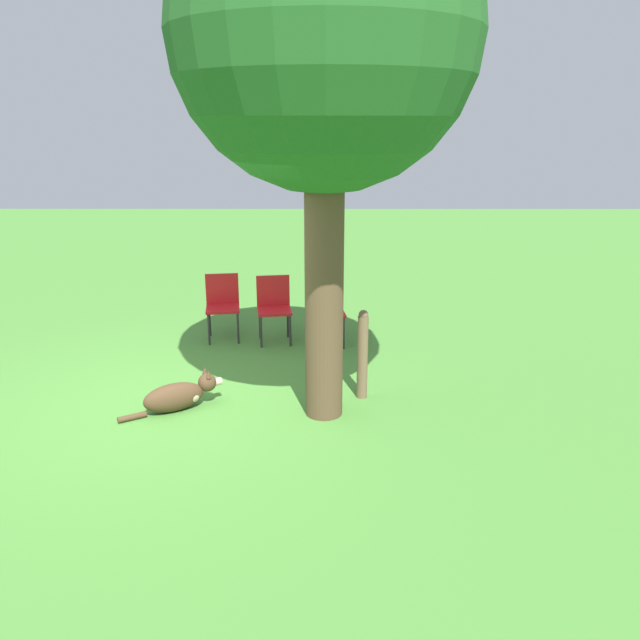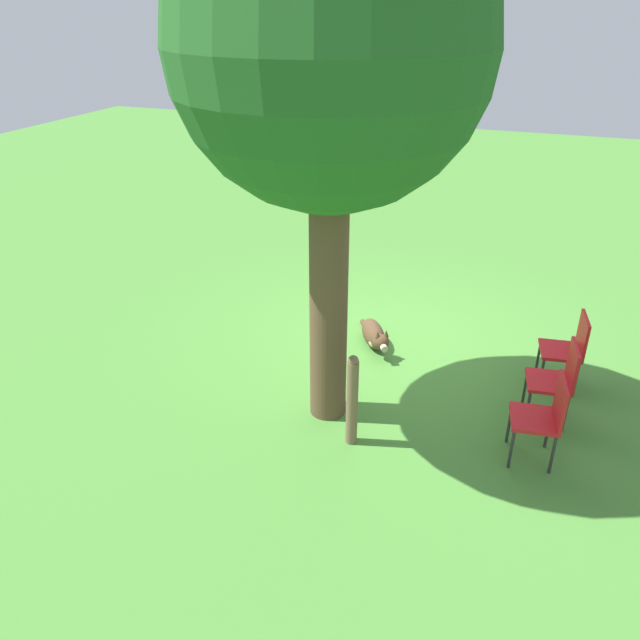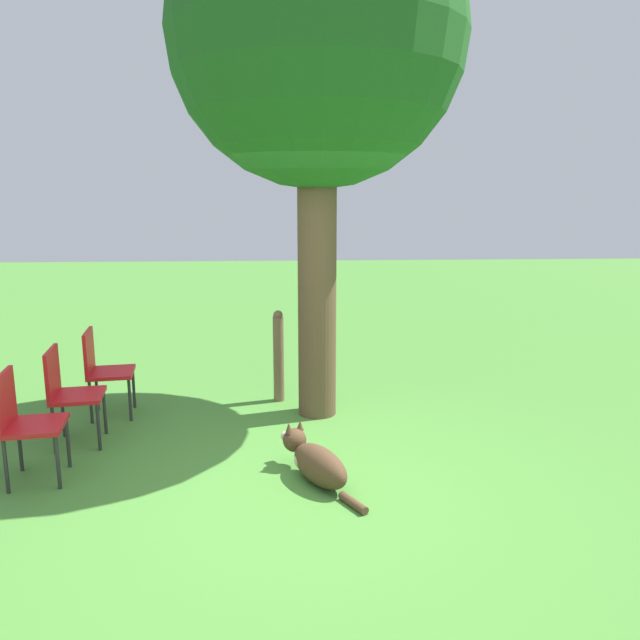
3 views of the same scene
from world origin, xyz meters
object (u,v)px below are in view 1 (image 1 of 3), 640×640
fence_post (363,354)px  red_chair_0 (223,302)px  dog (180,395)px  oak_tree (325,38)px  red_chair_2 (326,306)px  red_chair_1 (274,304)px

fence_post → red_chair_0: (-1.91, -1.76, 0.01)m
dog → red_chair_0: 2.24m
dog → fence_post: fence_post is taller
oak_tree → red_chair_2: (-2.10, 0.04, -2.98)m
fence_post → red_chair_1: (-1.81, -1.06, 0.01)m
red_chair_0 → red_chair_1: 0.70m
fence_post → red_chair_2: (-1.71, -0.37, 0.01)m
oak_tree → red_chair_0: (-2.29, -1.35, -2.98)m
oak_tree → red_chair_1: (-2.20, -0.66, -2.98)m
dog → fence_post: (-0.30, 1.88, 0.34)m
oak_tree → dog: size_ratio=5.01×
oak_tree → red_chair_1: size_ratio=5.61×
fence_post → red_chair_1: size_ratio=1.12×
fence_post → red_chair_0: fence_post is taller
red_chair_0 → red_chair_1: (0.10, 0.70, 0.00)m
oak_tree → fence_post: oak_tree is taller
red_chair_2 → red_chair_0: bearing=-106.0°
red_chair_1 → red_chair_2: bearing=74.0°
dog → red_chair_1: bearing=38.2°
red_chair_1 → red_chair_2: (0.10, 0.70, 0.00)m
fence_post → red_chair_1: fence_post is taller
oak_tree → fence_post: bearing=133.5°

